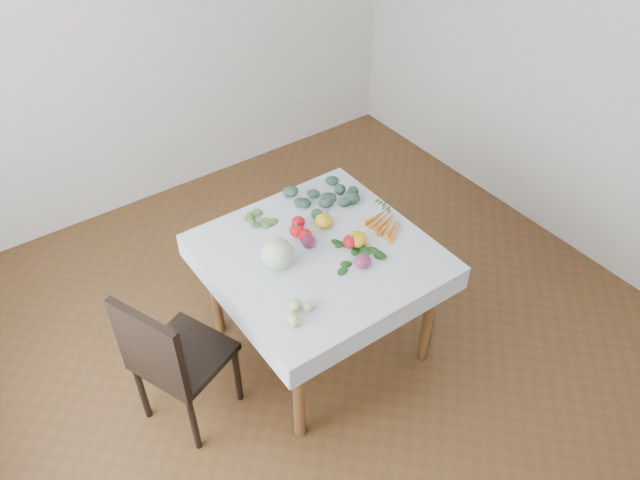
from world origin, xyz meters
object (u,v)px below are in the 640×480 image
object	(u,v)px
table	(319,265)
cabbage	(278,254)
heirloom_back	(324,221)
chair	(170,357)
carrot_bunch	(387,223)

from	to	relation	value
table	cabbage	xyz separation A→B (m)	(-0.24, 0.03, 0.18)
cabbage	table	bearing A→B (deg)	-8.06
table	cabbage	size ratio (longest dim) A/B	5.68
table	heirloom_back	size ratio (longest dim) A/B	9.72
heirloom_back	chair	bearing A→B (deg)	-171.54
heirloom_back	carrot_bunch	bearing A→B (deg)	-34.40
table	carrot_bunch	size ratio (longest dim) A/B	4.04
chair	heirloom_back	world-z (taller)	chair
chair	cabbage	bearing A→B (deg)	2.79
cabbage	heirloom_back	world-z (taller)	cabbage
table	carrot_bunch	bearing A→B (deg)	-5.38
carrot_bunch	chair	bearing A→B (deg)	178.21
table	chair	xyz separation A→B (m)	(-0.90, 0.00, -0.13)
chair	heirloom_back	bearing A→B (deg)	8.46
chair	cabbage	xyz separation A→B (m)	(0.67, 0.03, 0.31)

